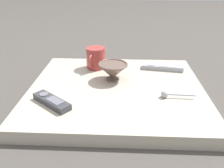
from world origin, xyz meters
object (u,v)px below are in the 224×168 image
Objects in this scene: tv_remote_near at (52,101)px; tv_remote_far at (163,67)px; teaspoon at (167,94)px; cereal_bowl at (113,71)px; coffee_mug at (96,58)px.

tv_remote_near is 0.53m from tv_remote_far.
teaspoon is 0.26m from tv_remote_far.
coffee_mug is at bearing 123.53° from cereal_bowl.
tv_remote_far is at bearing -0.69° from coffee_mug.
tv_remote_far is at bearing 85.73° from teaspoon.
cereal_bowl is 1.00× the size of teaspoon.
teaspoon is at bearing -35.00° from cereal_bowl.
cereal_bowl is at bearing -150.82° from tv_remote_far.
teaspoon is at bearing -43.19° from coffee_mug.
cereal_bowl is at bearing -56.47° from coffee_mug.
tv_remote_far is (0.30, -0.00, -0.04)m from coffee_mug.
tv_remote_near is at bearing -108.93° from coffee_mug.
cereal_bowl is at bearing 46.18° from tv_remote_near.
tv_remote_far is (0.02, 0.26, -0.00)m from teaspoon.
coffee_mug reaches higher than cereal_bowl.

